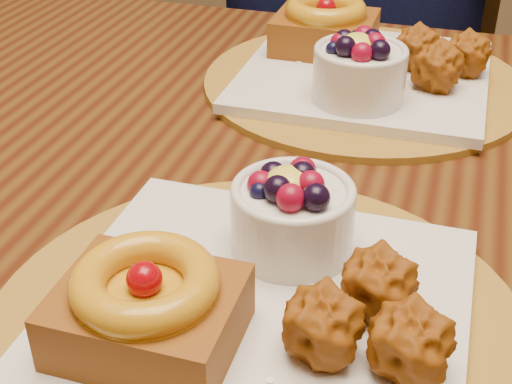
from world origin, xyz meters
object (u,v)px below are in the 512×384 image
at_px(dining_table, 320,243).
at_px(chair_far, 390,55).
at_px(place_setting_near, 253,298).
at_px(place_setting_far, 362,64).

bearing_deg(dining_table, chair_far, 93.00).
relative_size(place_setting_near, place_setting_far, 1.00).
distance_m(place_setting_near, place_setting_far, 0.43).
height_order(place_setting_near, place_setting_far, place_setting_far).
xyz_separation_m(place_setting_far, chair_far, (-0.05, 0.78, -0.28)).
height_order(dining_table, chair_far, chair_far).
distance_m(place_setting_near, chair_far, 1.24).
relative_size(place_setting_far, chair_far, 0.42).
bearing_deg(place_setting_far, dining_table, -89.01).
bearing_deg(place_setting_near, dining_table, 89.19).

